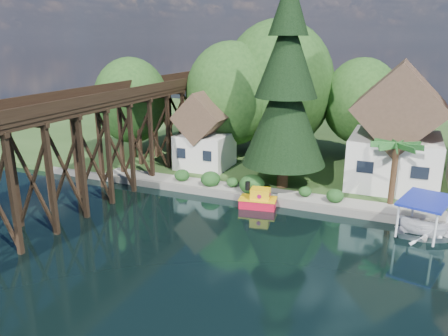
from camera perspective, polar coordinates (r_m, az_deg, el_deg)
The scene contains 14 objects.
ground at distance 29.05m, azimuth 5.26°, elevation -10.71°, with size 140.00×140.00×0.00m, color black.
bank at distance 60.60m, azimuth 15.08°, elevation 3.63°, with size 140.00×52.00×0.50m, color #29451B.
seawall at distance 35.37m, azimuth 15.48°, elevation -5.56°, with size 60.00×0.40×0.62m, color slate.
promenade at distance 36.36m, azimuth 18.91°, elevation -4.88°, with size 50.00×2.60×0.06m, color gray.
trestle_bridge at distance 38.83m, azimuth -15.19°, elevation 4.23°, with size 4.12×44.18×9.30m.
house_left at distance 41.52m, azimuth 21.61°, elevation 4.12°, with size 7.64×8.64×11.02m.
shed at distance 44.37m, azimuth -2.51°, elevation 4.29°, with size 5.09×5.40×7.85m.
bg_trees at distance 46.80m, azimuth 14.70°, elevation 8.72°, with size 49.90×13.30×10.57m.
shrubs at distance 38.02m, azimuth 2.94°, elevation -1.90°, with size 15.76×2.47×1.70m.
conifer at distance 37.59m, azimuth 8.09°, elevation 10.11°, with size 7.28×7.28×17.94m.
palm_tree at distance 36.23m, azimuth 21.63°, elevation 2.55°, with size 4.34×4.34×5.40m.
tugboat at distance 35.72m, azimuth 4.52°, elevation -4.17°, with size 3.20×2.07×2.17m.
boat_white_a at distance 33.51m, azimuth 25.13°, elevation -7.63°, with size 3.02×4.23×0.88m, color white.
boat_canopy at distance 33.45m, azimuth 24.55°, elevation -6.22°, with size 3.95×4.88×2.74m.
Camera 1 is at (7.49, -24.70, 13.33)m, focal length 35.00 mm.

